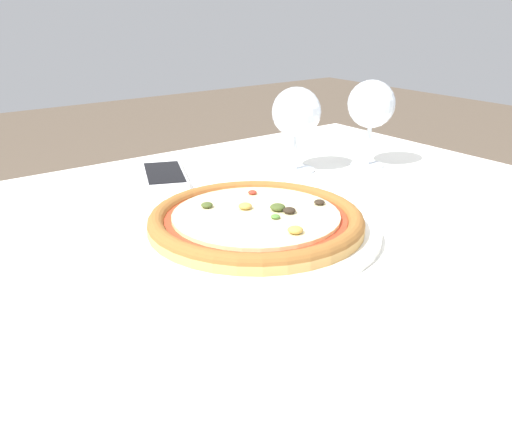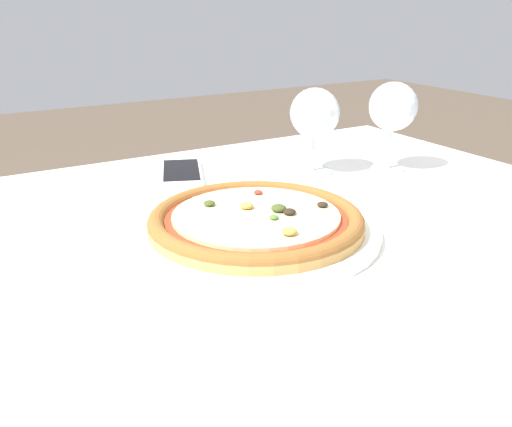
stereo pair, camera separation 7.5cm
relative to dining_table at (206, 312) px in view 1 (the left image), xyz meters
The scene contains 5 objects.
dining_table is the anchor object (origin of this frame).
pizza_plate 0.13m from the dining_table, ahead, with size 0.33×0.33×0.04m.
wine_glass_far_left 0.51m from the dining_table, 18.09° to the left, with size 0.09×0.09×0.16m.
wine_glass_far_right 0.42m from the dining_table, 32.41° to the left, with size 0.09×0.09×0.15m.
cell_phone 0.34m from the dining_table, 70.45° to the left, with size 0.12×0.16×0.01m.
Camera 1 is at (-0.33, -0.55, 1.00)m, focal length 40.00 mm.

